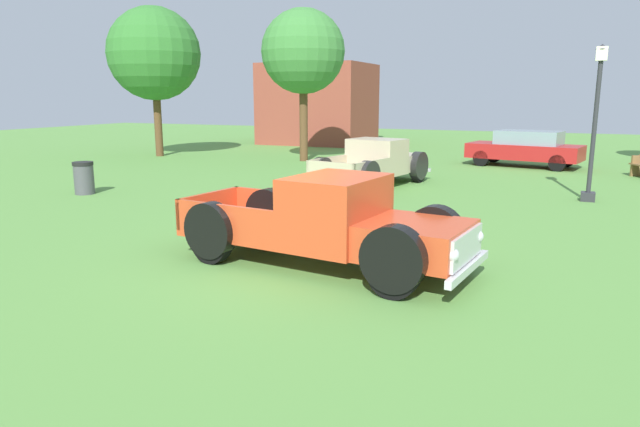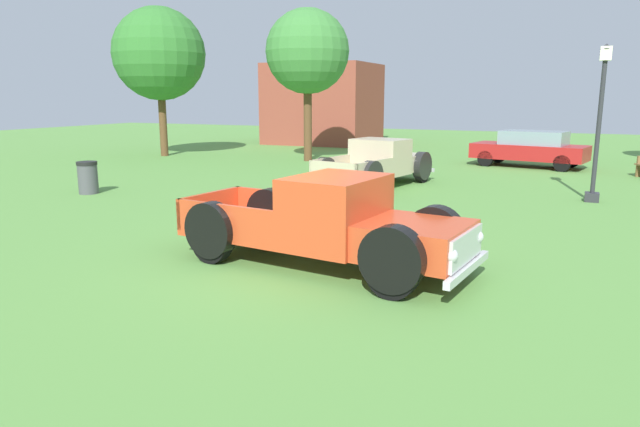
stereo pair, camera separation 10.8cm
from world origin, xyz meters
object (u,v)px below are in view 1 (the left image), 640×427
pickup_truck_foreground (339,225)px  sedan_distant_a (525,148)px  lamp_post_near (595,121)px  oak_tree_center (154,54)px  pickup_truck_behind_left (378,163)px  trash_can (84,178)px  oak_tree_west (303,52)px

pickup_truck_foreground → sedan_distant_a: 16.14m
lamp_post_near → oak_tree_center: 19.45m
lamp_post_near → pickup_truck_foreground: bearing=-115.3°
pickup_truck_behind_left → oak_tree_center: 13.85m
pickup_truck_behind_left → trash_can: (-7.41, -5.04, -0.23)m
pickup_truck_behind_left → trash_can: size_ratio=5.42×
oak_tree_center → lamp_post_near: bearing=-15.2°
pickup_truck_behind_left → sedan_distant_a: (4.03, 7.09, 0.05)m
lamp_post_near → pickup_truck_behind_left: bearing=175.9°
trash_can → oak_tree_center: (-5.02, 9.64, 4.27)m
pickup_truck_foreground → pickup_truck_behind_left: size_ratio=1.02×
pickup_truck_foreground → trash_can: 10.35m
pickup_truck_behind_left → trash_can: 8.96m
oak_tree_west → sedan_distant_a: bearing=10.2°
oak_tree_west → oak_tree_center: bearing=-173.4°
sedan_distant_a → oak_tree_center: (-16.45, -2.49, 3.98)m
oak_tree_center → oak_tree_west: bearing=6.6°
sedan_distant_a → oak_tree_west: oak_tree_west is taller
sedan_distant_a → oak_tree_center: size_ratio=0.67×
oak_tree_west → oak_tree_center: size_ratio=0.94×
pickup_truck_foreground → trash_can: pickup_truck_foreground is taller
lamp_post_near → trash_can: 14.45m
oak_tree_west → lamp_post_near: bearing=-27.4°
lamp_post_near → oak_tree_west: oak_tree_west is taller
pickup_truck_foreground → sedan_distant_a: pickup_truck_foreground is taller
pickup_truck_foreground → oak_tree_center: 20.31m
sedan_distant_a → trash_can: bearing=-133.3°
pickup_truck_foreground → oak_tree_center: oak_tree_center is taller
sedan_distant_a → trash_can: 16.67m
lamp_post_near → oak_tree_center: oak_tree_center is taller
pickup_truck_behind_left → oak_tree_west: size_ratio=0.79×
pickup_truck_behind_left → sedan_distant_a: 8.16m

